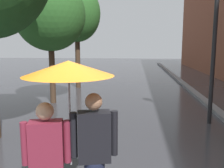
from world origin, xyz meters
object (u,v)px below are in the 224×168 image
Objects in this scene: street_lamp_post at (214,42)px; street_tree_1 at (50,15)px; street_tree_2 at (77,14)px; couple_under_umbrella at (70,121)px.

street_tree_1 is at bearing 158.99° from street_lamp_post.
couple_under_umbrella is at bearing -76.96° from street_tree_2.
street_tree_1 is at bearing -92.71° from street_tree_2.
street_tree_2 reaches higher than couple_under_umbrella.
street_tree_1 is 2.29× the size of couple_under_umbrella.
street_tree_1 is 1.19× the size of street_lamp_post.
couple_under_umbrella is (2.50, -6.49, -2.04)m from street_tree_1.
street_tree_1 is at bearing 111.08° from couple_under_umbrella.
street_tree_2 is 1.33× the size of street_lamp_post.
street_tree_2 is (0.17, 3.58, 0.48)m from street_tree_1.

